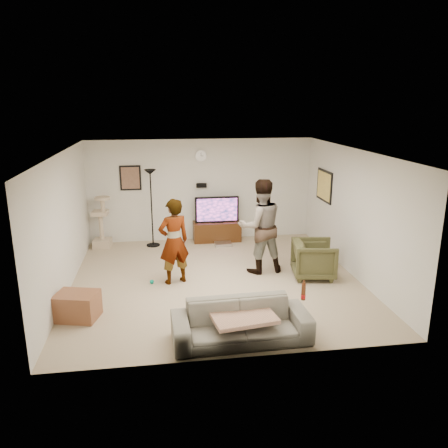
{
  "coord_description": "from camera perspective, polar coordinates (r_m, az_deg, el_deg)",
  "views": [
    {
      "loc": [
        -1.02,
        -8.03,
        3.4
      ],
      "look_at": [
        0.19,
        0.2,
        1.08
      ],
      "focal_mm": 35.69,
      "sensor_mm": 36.0,
      "label": 1
    }
  ],
  "objects": [
    {
      "name": "wall_left",
      "position": [
        8.49,
        -19.85,
        -0.0
      ],
      "size": [
        0.04,
        5.5,
        2.5
      ],
      "primitive_type": "cube",
      "color": "silver",
      "rests_on": "floor"
    },
    {
      "name": "beer_bottle",
      "position": [
        6.64,
        10.14,
        -8.55
      ],
      "size": [
        0.06,
        0.06,
        0.25
      ],
      "primitive_type": "cylinder",
      "color": "#572812",
      "rests_on": "sofa"
    },
    {
      "name": "armchair",
      "position": [
        8.99,
        11.44,
        -4.43
      ],
      "size": [
        0.92,
        0.9,
        0.74
      ],
      "primitive_type": "imported",
      "rotation": [
        0.0,
        0.0,
        1.41
      ],
      "color": "#404024",
      "rests_on": "floor"
    },
    {
      "name": "tv_screen",
      "position": [
        10.89,
        -0.89,
        1.83
      ],
      "size": [
        0.99,
        0.01,
        0.56
      ],
      "primitive_type": "cube",
      "color": "#EF54BC",
      "rests_on": "tv"
    },
    {
      "name": "side_table",
      "position": [
        7.62,
        -18.29,
        -9.93
      ],
      "size": [
        0.75,
        0.64,
        0.43
      ],
      "primitive_type": "cube",
      "rotation": [
        0.0,
        0.0,
        -0.26
      ],
      "color": "brown",
      "rests_on": "floor"
    },
    {
      "name": "wall_right",
      "position": [
        9.13,
        16.28,
        1.35
      ],
      "size": [
        0.04,
        5.5,
        2.5
      ],
      "primitive_type": "cube",
      "color": "silver",
      "rests_on": "floor"
    },
    {
      "name": "ceiling",
      "position": [
        8.14,
        -1.16,
        9.33
      ],
      "size": [
        5.5,
        5.5,
        0.02
      ],
      "primitive_type": "cube",
      "color": "white",
      "rests_on": "wall_back"
    },
    {
      "name": "wall_front",
      "position": [
        5.79,
        2.36,
        -6.19
      ],
      "size": [
        5.5,
        0.04,
        2.5
      ],
      "primitive_type": "cube",
      "color": "silver",
      "rests_on": "floor"
    },
    {
      "name": "person_left",
      "position": [
        8.44,
        -6.44,
        -2.24
      ],
      "size": [
        0.7,
        0.58,
        1.65
      ],
      "primitive_type": "imported",
      "rotation": [
        0.0,
        0.0,
        3.5
      ],
      "color": "#A1A2B7",
      "rests_on": "floor"
    },
    {
      "name": "floor_lamp",
      "position": [
        10.67,
        -9.25,
        1.98
      ],
      "size": [
        0.32,
        0.32,
        1.84
      ],
      "primitive_type": "cylinder",
      "color": "black",
      "rests_on": "floor"
    },
    {
      "name": "tv",
      "position": [
        10.94,
        -0.92,
        1.89
      ],
      "size": [
        1.08,
        0.08,
        0.64
      ],
      "primitive_type": "cube",
      "color": "black",
      "rests_on": "tv_stand"
    },
    {
      "name": "toy_ball",
      "position": [
        8.71,
        -9.23,
        -7.31
      ],
      "size": [
        0.08,
        0.08,
        0.08
      ],
      "primitive_type": "sphere",
      "color": "#009378",
      "rests_on": "floor"
    },
    {
      "name": "picture_back",
      "position": [
        10.93,
        -11.9,
        5.79
      ],
      "size": [
        0.42,
        0.03,
        0.52
      ],
      "primitive_type": "cube",
      "color": "brown",
      "rests_on": "wall_back"
    },
    {
      "name": "tv_stand",
      "position": [
        11.08,
        -0.91,
        -0.94
      ],
      "size": [
        1.17,
        0.45,
        0.49
      ],
      "primitive_type": "cube",
      "color": "#361C0B",
      "rests_on": "floor"
    },
    {
      "name": "floor",
      "position": [
        8.78,
        -1.07,
        -7.24
      ],
      "size": [
        5.5,
        5.5,
        0.02
      ],
      "primitive_type": "cube",
      "color": "tan",
      "rests_on": "ground"
    },
    {
      "name": "sofa",
      "position": [
        6.61,
        2.2,
        -12.45
      ],
      "size": [
        2.02,
        0.85,
        0.58
      ],
      "primitive_type": "imported",
      "rotation": [
        0.0,
        0.0,
        0.03
      ],
      "color": "slate",
      "rests_on": "floor"
    },
    {
      "name": "wall_back",
      "position": [
        11.04,
        -2.93,
        4.35
      ],
      "size": [
        5.5,
        0.04,
        2.5
      ],
      "primitive_type": "cube",
      "color": "silver",
      "rests_on": "floor"
    },
    {
      "name": "console_box",
      "position": [
        10.78,
        -0.13,
        -2.58
      ],
      "size": [
        0.4,
        0.3,
        0.07
      ],
      "primitive_type": "cube",
      "color": "#BABABA",
      "rests_on": "floor"
    },
    {
      "name": "cat_tree",
      "position": [
        10.89,
        -15.5,
        0.24
      ],
      "size": [
        0.43,
        0.43,
        1.24
      ],
      "primitive_type": "cube",
      "rotation": [
        0.0,
        0.0,
        -0.1
      ],
      "color": "#BDAB90",
      "rests_on": "floor"
    },
    {
      "name": "wall_speaker",
      "position": [
        10.96,
        -2.91,
        4.96
      ],
      "size": [
        0.25,
        0.1,
        0.1
      ],
      "primitive_type": "cube",
      "color": "black",
      "rests_on": "wall_back"
    },
    {
      "name": "picture_right",
      "position": [
        10.51,
        12.72,
        4.8
      ],
      "size": [
        0.03,
        0.78,
        0.62
      ],
      "primitive_type": "cube",
      "color": "#D4BB59",
      "rests_on": "wall_right"
    },
    {
      "name": "person_right",
      "position": [
        8.94,
        4.69,
        -0.29
      ],
      "size": [
        1.01,
        0.83,
        1.92
      ],
      "primitive_type": "imported",
      "rotation": [
        0.0,
        0.0,
        3.26
      ],
      "color": "#336584",
      "rests_on": "floor"
    },
    {
      "name": "throw_blanket",
      "position": [
        6.57,
        2.39,
        -11.65
      ],
      "size": [
        1.0,
        0.83,
        0.06
      ],
      "primitive_type": "cube",
      "rotation": [
        0.0,
        0.0,
        0.16
      ],
      "color": "#D7A285",
      "rests_on": "sofa"
    },
    {
      "name": "wall_clock",
      "position": [
        10.88,
        -2.98,
        8.72
      ],
      "size": [
        0.26,
        0.04,
        0.26
      ],
      "primitive_type": "cylinder",
      "rotation": [
        1.57,
        0.0,
        0.0
      ],
      "color": "white",
      "rests_on": "wall_back"
    }
  ]
}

